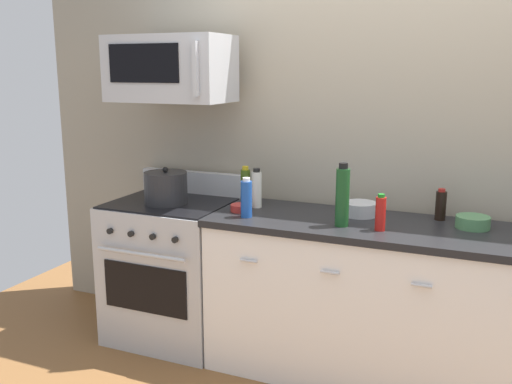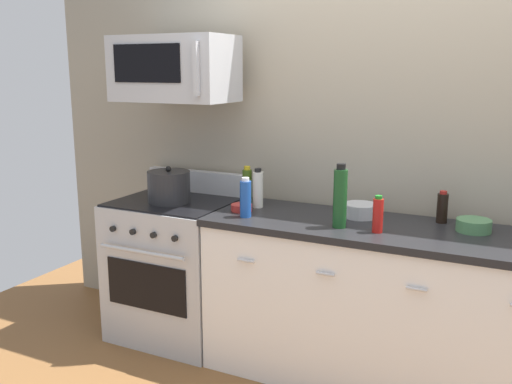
{
  "view_description": "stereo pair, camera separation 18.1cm",
  "coord_description": "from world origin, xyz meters",
  "views": [
    {
      "loc": [
        0.5,
        -3.01,
        1.75
      ],
      "look_at": [
        -0.76,
        -0.05,
        1.05
      ],
      "focal_mm": 39.7,
      "sensor_mm": 36.0,
      "label": 1
    },
    {
      "loc": [
        0.67,
        -2.94,
        1.75
      ],
      "look_at": [
        -0.76,
        -0.05,
        1.05
      ],
      "focal_mm": 39.7,
      "sensor_mm": 36.0,
      "label": 2
    }
  ],
  "objects": [
    {
      "name": "bottle_wine_green",
      "position": [
        -0.23,
        -0.12,
        1.08
      ],
      "size": [
        0.07,
        0.07,
        0.35
      ],
      "color": "#19471E",
      "rests_on": "countertop_slab"
    },
    {
      "name": "bowl_green_glaze",
      "position": [
        0.43,
        0.11,
        0.95
      ],
      "size": [
        0.18,
        0.18,
        0.06
      ],
      "color": "#477A4C",
      "rests_on": "countertop_slab"
    },
    {
      "name": "bowl_steel_prep",
      "position": [
        -0.19,
        0.14,
        0.96
      ],
      "size": [
        0.2,
        0.2,
        0.08
      ],
      "color": "#B2B5BA",
      "rests_on": "countertop_slab"
    },
    {
      "name": "counter_unit",
      "position": [
        0.0,
        -0.0,
        0.46
      ],
      "size": [
        2.0,
        0.66,
        0.92
      ],
      "color": "white",
      "rests_on": "ground_plane"
    },
    {
      "name": "bottle_vinegar_white",
      "position": [
        -0.82,
        0.09,
        1.03
      ],
      "size": [
        0.06,
        0.06,
        0.24
      ],
      "color": "silver",
      "rests_on": "countertop_slab"
    },
    {
      "name": "back_wall",
      "position": [
        0.0,
        0.41,
        1.35
      ],
      "size": [
        5.09,
        0.1,
        2.7
      ],
      "primitive_type": "cube",
      "color": "#9E937F",
      "rests_on": "ground_plane"
    },
    {
      "name": "bottle_soda_blue",
      "position": [
        -0.78,
        -0.15,
        1.03
      ],
      "size": [
        0.07,
        0.07,
        0.23
      ],
      "color": "#1E4CA5",
      "rests_on": "countertop_slab"
    },
    {
      "name": "bottle_soy_sauce_dark",
      "position": [
        0.25,
        0.22,
        1.0
      ],
      "size": [
        0.06,
        0.06,
        0.18
      ],
      "color": "black",
      "rests_on": "countertop_slab"
    },
    {
      "name": "ground_plane",
      "position": [
        0.0,
        0.0,
        0.0
      ],
      "size": [
        6.11,
        6.11,
        0.0
      ],
      "primitive_type": "plane",
      "color": "brown"
    },
    {
      "name": "range_oven",
      "position": [
        -1.37,
        0.0,
        0.47
      ],
      "size": [
        0.76,
        0.69,
        1.07
      ],
      "color": "#B7BABF",
      "rests_on": "ground_plane"
    },
    {
      "name": "microwave",
      "position": [
        -1.37,
        0.05,
        1.75
      ],
      "size": [
        0.74,
        0.44,
        0.4
      ],
      "color": "#B7BABF"
    },
    {
      "name": "bottle_hot_sauce_red",
      "position": [
        -0.02,
        -0.13,
        1.01
      ],
      "size": [
        0.05,
        0.05,
        0.2
      ],
      "color": "#B21914",
      "rests_on": "countertop_slab"
    },
    {
      "name": "stockpot",
      "position": [
        -1.37,
        -0.05,
        1.02
      ],
      "size": [
        0.27,
        0.27,
        0.23
      ],
      "color": "#262628",
      "rests_on": "range_oven"
    },
    {
      "name": "bowl_red_small",
      "position": [
        -0.86,
        -0.04,
        0.94
      ],
      "size": [
        0.13,
        0.13,
        0.04
      ],
      "color": "#B72D28",
      "rests_on": "countertop_slab"
    },
    {
      "name": "bottle_olive_oil",
      "position": [
        -0.89,
        0.1,
        1.04
      ],
      "size": [
        0.06,
        0.06,
        0.25
      ],
      "color": "#385114",
      "rests_on": "countertop_slab"
    }
  ]
}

